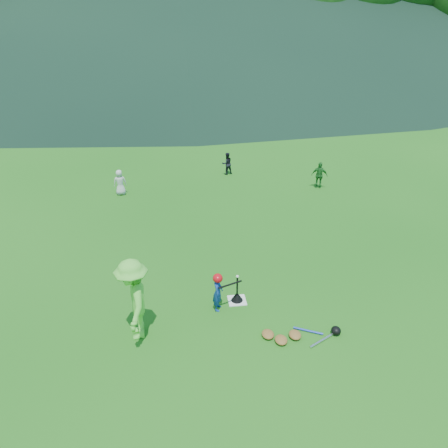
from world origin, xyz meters
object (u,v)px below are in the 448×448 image
object	(u,v)px
home_plate	(237,300)
fielder_c	(320,175)
fielder_b	(227,163)
equipment_pile	(295,335)
fielder_a	(120,182)
batter_child	(218,292)
batting_tee	(237,297)
adult_coach	(134,300)

from	to	relation	value
home_plate	fielder_c	world-z (taller)	fielder_c
fielder_b	fielder_c	bearing A→B (deg)	133.56
equipment_pile	fielder_a	bearing A→B (deg)	117.25
fielder_a	fielder_c	size ratio (longest dim) A/B	0.93
batter_child	batting_tee	size ratio (longest dim) A/B	1.44
adult_coach	fielder_a	bearing A→B (deg)	-176.20
equipment_pile	fielder_b	bearing A→B (deg)	90.64
batter_child	fielder_b	bearing A→B (deg)	7.21
home_plate	batting_tee	size ratio (longest dim) A/B	0.66
home_plate	adult_coach	distance (m)	2.78
batter_child	fielder_c	size ratio (longest dim) A/B	0.92
batter_child	fielder_a	xyz separation A→B (m)	(-2.89, 7.48, 0.01)
home_plate	fielder_a	xyz separation A→B (m)	(-3.41, 7.24, 0.49)
fielder_c	batting_tee	world-z (taller)	fielder_c
fielder_b	batting_tee	size ratio (longest dim) A/B	1.41
batting_tee	fielder_b	bearing A→B (deg)	83.76
fielder_b	equipment_pile	distance (m)	10.39
batter_child	equipment_pile	size ratio (longest dim) A/B	0.55
fielder_c	batting_tee	size ratio (longest dim) A/B	1.58
home_plate	fielder_a	distance (m)	8.01
fielder_b	equipment_pile	size ratio (longest dim) A/B	0.53
fielder_c	equipment_pile	distance (m)	9.01
adult_coach	fielder_a	distance (m)	8.24
adult_coach	fielder_c	distance (m)	10.38
batting_tee	equipment_pile	size ratio (longest dim) A/B	0.38
adult_coach	equipment_pile	bearing A→B (deg)	77.90
fielder_a	equipment_pile	size ratio (longest dim) A/B	0.55
batter_child	batting_tee	xyz separation A→B (m)	(0.51, 0.25, -0.36)
fielder_c	batting_tee	bearing A→B (deg)	81.08
home_plate	fielder_a	bearing A→B (deg)	115.23
adult_coach	fielder_c	size ratio (longest dim) A/B	1.82
fielder_c	fielder_b	bearing A→B (deg)	-6.61
fielder_a	batting_tee	distance (m)	8.01
home_plate	equipment_pile	distance (m)	1.85
fielder_b	equipment_pile	world-z (taller)	fielder_b
batting_tee	fielder_a	bearing A→B (deg)	115.23
home_plate	fielder_b	distance (m)	8.95
adult_coach	batter_child	bearing A→B (deg)	106.66
batter_child	adult_coach	world-z (taller)	adult_coach
home_plate	equipment_pile	world-z (taller)	equipment_pile
adult_coach	batting_tee	distance (m)	2.74
home_plate	adult_coach	xyz separation A→B (m)	(-2.43, -0.93, 0.97)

